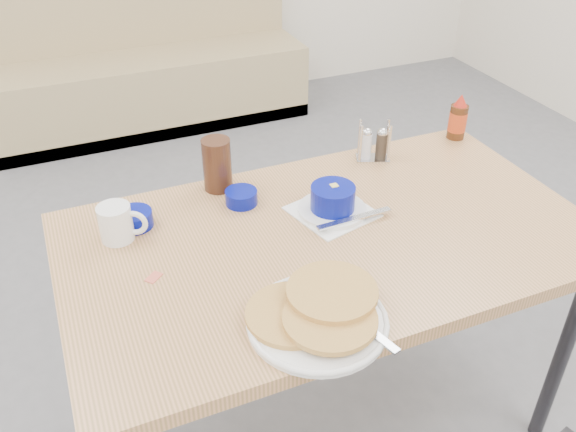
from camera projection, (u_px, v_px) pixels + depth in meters
name	position (u px, v px, depth m)	size (l,w,h in m)	color
booth_bench	(147.00, 67.00, 3.77)	(1.90, 0.56, 1.22)	tan
dining_table	(330.00, 253.00, 1.65)	(1.40, 0.80, 0.76)	tan
pancake_plate	(318.00, 314.00, 1.33)	(0.31, 0.31, 0.06)	white
coffee_mug	(117.00, 223.00, 1.57)	(0.12, 0.09, 0.10)	white
grits_setting	(333.00, 202.00, 1.68)	(0.26, 0.24, 0.09)	white
creamer_bowl	(135.00, 219.00, 1.63)	(0.10, 0.10, 0.04)	#050F7E
butter_bowl	(241.00, 197.00, 1.73)	(0.09, 0.09, 0.04)	#050F7E
amber_tumbler	(217.00, 165.00, 1.76)	(0.08, 0.08, 0.16)	#381D11
condiment_caddy	(374.00, 146.00, 1.93)	(0.12, 0.10, 0.13)	silver
syrup_bottle	(458.00, 119.00, 2.04)	(0.06, 0.06, 0.16)	#47230F
sugar_wrapper	(154.00, 277.00, 1.46)	(0.04, 0.03, 0.00)	#D85B48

